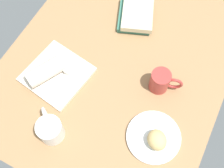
{
  "coord_description": "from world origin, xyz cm",
  "views": [
    {
      "loc": [
        53.65,
        24.86,
        107.22
      ],
      "look_at": [
        10.96,
        3.16,
        7.0
      ],
      "focal_mm": 45.13,
      "sensor_mm": 36.0,
      "label": 1
    }
  ],
  "objects": [
    {
      "name": "sauce_cup",
      "position": [
        12.8,
        -15.51,
        7.06
      ],
      "size": [
        5.14,
        5.14,
        2.74
      ],
      "color": "silver",
      "rests_on": "square_plate"
    },
    {
      "name": "square_plate",
      "position": [
        16.32,
        -19.44,
        4.8
      ],
      "size": [
        26.87,
        26.87,
        1.6
      ],
      "primitive_type": "cube",
      "rotation": [
        0.0,
        0.0,
        -0.16
      ],
      "color": "silver",
      "rests_on": "dining_table"
    },
    {
      "name": "coffee_mug",
      "position": [
        37.93,
        -8.17,
        8.68
      ],
      "size": [
        11.19,
        12.26,
        9.14
      ],
      "color": "white",
      "rests_on": "dining_table"
    },
    {
      "name": "dining_table",
      "position": [
        0.0,
        0.0,
        2.0
      ],
      "size": [
        110.0,
        90.0,
        4.0
      ],
      "primitive_type": "cube",
      "color": "#9E754C",
      "rests_on": "ground"
    },
    {
      "name": "book_stack",
      "position": [
        -24.68,
        -2.83,
        6.36
      ],
      "size": [
        22.25,
        20.86,
        4.85
      ],
      "color": "#387260",
      "rests_on": "dining_table"
    },
    {
      "name": "scone_pastry",
      "position": [
        23.97,
        27.76,
        8.41
      ],
      "size": [
        10.33,
        10.32,
        6.03
      ],
      "primitive_type": "ellipsoid",
      "rotation": [
        0.0,
        0.0,
        0.78
      ],
      "color": "#D5B672",
      "rests_on": "round_plate"
    },
    {
      "name": "round_plate",
      "position": [
        22.46,
        26.25,
        4.7
      ],
      "size": [
        20.29,
        20.29,
        1.4
      ],
      "primitive_type": "cylinder",
      "color": "white",
      "rests_on": "dining_table"
    },
    {
      "name": "second_mug",
      "position": [
        2.02,
        20.07,
        8.95
      ],
      "size": [
        7.73,
        12.67,
        9.69
      ],
      "color": "#B23833",
      "rests_on": "dining_table"
    },
    {
      "name": "breakfast_wrap",
      "position": [
        19.13,
        -22.58,
        9.0
      ],
      "size": [
        16.18,
        12.94,
        6.8
      ],
      "primitive_type": "cylinder",
      "rotation": [
        1.57,
        0.0,
        1.08
      ],
      "color": "beige",
      "rests_on": "square_plate"
    }
  ]
}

